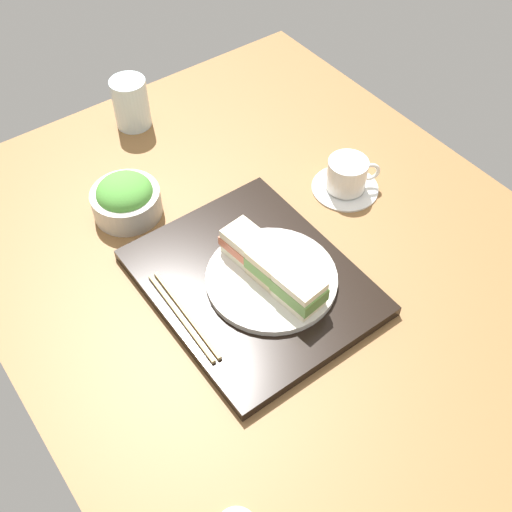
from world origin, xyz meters
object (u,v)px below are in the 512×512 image
Objects in this scene: chopsticks_pair at (183,315)px; coffee_cup at (347,177)px; sandwich_middle at (272,267)px; salad_bowl at (126,198)px; sandwich_plate at (271,279)px; drinking_glass at (131,103)px; sandwich_near at (246,245)px; sandwich_far at (299,290)px.

chopsticks_pair is 45.44cm from coffee_cup.
sandwich_middle is 0.64× the size of salad_bowl.
salad_bowl is at bearing -160.48° from sandwich_middle.
salad_bowl is at bearing 169.72° from chopsticks_pair.
coffee_cup reaches higher than chopsticks_pair.
sandwich_middle is at bearing 180.00° from sandwich_plate.
coffee_cup is 1.21× the size of drinking_glass.
drinking_glass is at bearing 175.27° from sandwich_near.
sandwich_near is 6.75cm from sandwich_middle.
sandwich_middle is 0.41× the size of chopsticks_pair.
coffee_cup is at bearing 62.36° from salad_bowl.
sandwich_near is 0.42× the size of chopsticks_pair.
salad_bowl reaches higher than chopsticks_pair.
coffee_cup is at bearing 99.31° from sandwich_near.
drinking_glass is at bearing 159.33° from chopsticks_pair.
drinking_glass is (-56.00, 3.46, 2.91)cm from sandwich_plate.
sandwich_near reaches higher than coffee_cup.
sandwich_far reaches higher than coffee_cup.
sandwich_middle is 34.00cm from salad_bowl.
coffee_cup reaches higher than sandwich_plate.
sandwich_plate is at bearing 19.52° from salad_bowl.
coffee_cup is at bearing 123.56° from sandwich_far.
sandwich_near is at bearing -4.73° from drinking_glass.
salad_bowl reaches higher than coffee_cup.
sandwich_far is at bearing -2.61° from drinking_glass.
sandwich_far is at bearing 5.19° from sandwich_plate.
drinking_glass reaches higher than sandwich_far.
chopsticks_pair is at bearing -78.95° from coffee_cup.
drinking_glass reaches higher than sandwich_middle.
salad_bowl is at bearing -160.48° from sandwich_plate.
coffee_cup is (-11.41, 27.95, -2.87)cm from sandwich_middle.
sandwich_plate is 7.53cm from sandwich_near.
sandwich_middle is at bearing 80.77° from chopsticks_pair.
sandwich_middle is 6.75cm from sandwich_far.
sandwich_middle is at bearing -3.54° from drinking_glass.
chopsticks_pair is at bearing -99.23° from sandwich_plate.
drinking_glass is (-44.59, -24.48, 2.45)cm from coffee_cup.
sandwich_plate is 2.05× the size of drinking_glass.
sandwich_plate is 16.86cm from chopsticks_pair.
drinking_glass reaches higher than sandwich_near.
chopsticks_pair is 1.87× the size of drinking_glass.
drinking_glass is (-56.00, 3.46, -0.42)cm from sandwich_middle.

